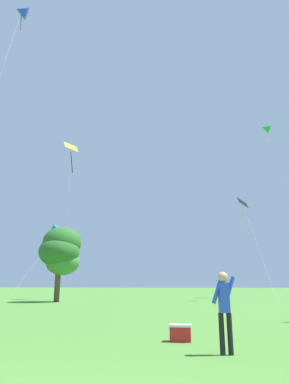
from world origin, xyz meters
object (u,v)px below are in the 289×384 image
at_px(kite_yellow_diamond, 71,154).
at_px(person_with_spool, 224,304).
at_px(kite_green_small, 266,128).
at_px(kite_blue_delta, 22,12).
at_px(kite_teal_box, 55,236).
at_px(tree_left_oak, 61,251).
at_px(picnic_cooler, 181,333).
at_px(kite_black_large, 243,208).

bearing_deg(kite_yellow_diamond, person_with_spool, -62.05).
bearing_deg(kite_green_small, kite_blue_delta, -152.28).
bearing_deg(kite_teal_box, kite_blue_delta, -88.40).
bearing_deg(tree_left_oak, kite_blue_delta, -112.57).
height_order(kite_yellow_diamond, tree_left_oak, kite_yellow_diamond).
distance_m(kite_yellow_diamond, person_with_spool, 42.97).
height_order(kite_green_small, tree_left_oak, kite_green_small).
distance_m(kite_teal_box, picnic_cooler, 30.64).
distance_m(kite_teal_box, person_with_spool, 32.49).
bearing_deg(kite_blue_delta, kite_black_large, 43.54).
bearing_deg(person_with_spool, kite_green_small, 76.72).
distance_m(kite_teal_box, kite_yellow_diamond, 14.44).
distance_m(kite_teal_box, tree_left_oak, 6.11).
xyz_separation_m(kite_green_small, picnic_cooler, (-7.79, -26.45, -17.77)).
xyz_separation_m(kite_black_large, picnic_cooler, (-5.64, -34.17, -10.60)).
bearing_deg(kite_teal_box, picnic_cooler, -58.88).
bearing_deg(kite_teal_box, kite_green_small, 1.98).
bearing_deg(kite_black_large, tree_left_oak, -143.51).
distance_m(kite_teal_box, kite_blue_delta, 22.50).
bearing_deg(kite_blue_delta, tree_left_oak, 67.43).
relative_size(kite_blue_delta, kite_green_small, 1.44).
bearing_deg(picnic_cooler, person_with_spool, -56.38).
relative_size(kite_green_small, tree_left_oak, 2.74).
distance_m(kite_black_large, person_with_spool, 37.45).
bearing_deg(kite_yellow_diamond, picnic_cooler, -62.37).
height_order(kite_blue_delta, tree_left_oak, kite_blue_delta).
relative_size(kite_teal_box, kite_yellow_diamond, 0.37).
bearing_deg(kite_black_large, person_with_spool, -97.15).
bearing_deg(kite_teal_box, kite_black_large, 21.96).
relative_size(kite_black_large, person_with_spool, 6.96).
xyz_separation_m(kite_blue_delta, kite_yellow_diamond, (-1.97, 18.36, -7.01)).
xyz_separation_m(kite_blue_delta, kite_black_large, (20.81, 19.78, -15.27)).
height_order(kite_teal_box, tree_left_oak, kite_teal_box).
relative_size(kite_yellow_diamond, tree_left_oak, 3.08).
distance_m(kite_teal_box, kite_green_small, 25.92).
relative_size(kite_blue_delta, tree_left_oak, 3.94).
distance_m(person_with_spool, tree_left_oak, 26.50).
height_order(kite_black_large, person_with_spool, kite_black_large).
bearing_deg(kite_yellow_diamond, kite_blue_delta, -83.87).
height_order(kite_yellow_diamond, kite_black_large, kite_yellow_diamond).
bearing_deg(person_with_spool, kite_blue_delta, 135.37).
bearing_deg(person_with_spool, picnic_cooler, 123.62).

